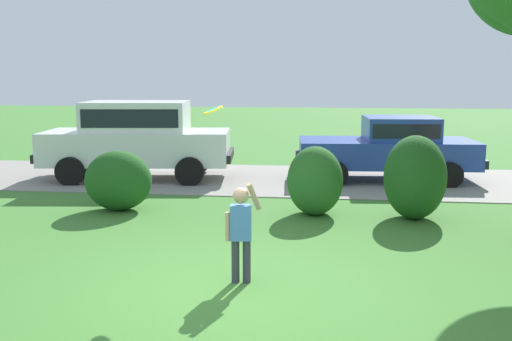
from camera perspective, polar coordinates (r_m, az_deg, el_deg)
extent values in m
plane|color=#3D752D|center=(7.44, -2.71, -11.14)|extent=(80.00, 80.00, 0.00)
cube|color=gray|center=(14.77, 2.38, -0.86)|extent=(28.00, 4.40, 0.02)
ellipsoid|color=#1E511C|center=(11.71, -12.98, -0.94)|extent=(1.29, 1.05, 1.15)
ellipsoid|color=#286023|center=(11.06, 5.64, -0.99)|extent=(1.03, 1.02, 1.28)
ellipsoid|color=#286023|center=(11.22, 5.59, -2.31)|extent=(0.79, 0.79, 0.71)
ellipsoid|color=#1E511C|center=(11.07, 14.90, -0.64)|extent=(1.10, 1.32, 1.51)
cube|color=#28429E|center=(14.96, 12.28, 1.66)|extent=(4.32, 2.14, 0.64)
cube|color=#28429E|center=(14.95, 13.56, 3.92)|extent=(1.79, 1.74, 0.56)
cube|color=black|center=(14.95, 13.56, 3.92)|extent=(1.66, 1.75, 0.34)
cylinder|color=black|center=(13.93, 7.55, -0.33)|extent=(0.61, 0.26, 0.60)
cylinder|color=black|center=(15.79, 7.03, 0.80)|extent=(0.61, 0.26, 0.60)
cylinder|color=black|center=(14.37, 17.95, -0.41)|extent=(0.61, 0.26, 0.60)
cylinder|color=black|center=(16.18, 16.27, 0.70)|extent=(0.61, 0.26, 0.60)
cube|color=black|center=(14.79, 4.05, 1.14)|extent=(0.25, 1.75, 0.20)
cube|color=black|center=(15.47, 20.11, 0.95)|extent=(0.25, 1.75, 0.20)
cube|color=white|center=(15.09, -11.23, 2.22)|extent=(4.69, 2.36, 0.80)
cube|color=white|center=(15.02, -11.32, 5.10)|extent=(2.65, 1.90, 0.72)
cube|color=black|center=(15.02, -11.32, 5.10)|extent=(2.46, 1.90, 0.43)
cylinder|color=black|center=(14.61, -17.28, -0.07)|extent=(0.70, 0.30, 0.68)
cylinder|color=black|center=(16.39, -15.30, 0.99)|extent=(0.70, 0.30, 0.68)
cylinder|color=black|center=(14.01, -6.34, -0.09)|extent=(0.70, 0.30, 0.68)
cylinder|color=black|center=(15.86, -5.55, 1.01)|extent=(0.70, 0.30, 0.68)
cube|color=black|center=(15.74, -19.40, 1.42)|extent=(0.33, 1.75, 0.20)
cube|color=black|center=(14.83, -2.50, 1.48)|extent=(0.33, 1.75, 0.20)
cylinder|color=#383842|center=(7.55, -1.97, -8.63)|extent=(0.10, 0.10, 0.55)
cylinder|color=#383842|center=(7.55, -0.89, -8.63)|extent=(0.10, 0.10, 0.55)
cube|color=#4C7FCC|center=(7.41, -1.45, -4.98)|extent=(0.28, 0.19, 0.44)
sphere|color=tan|center=(7.34, -1.46, -2.41)|extent=(0.20, 0.20, 0.20)
cylinder|color=tan|center=(7.39, -0.20, -2.48)|extent=(0.19, 0.25, 0.39)
cylinder|color=tan|center=(7.43, -2.68, -5.35)|extent=(0.07, 0.07, 0.36)
cylinder|color=yellow|center=(8.09, -4.10, 5.74)|extent=(0.28, 0.28, 0.15)
cylinder|color=#1EB7B2|center=(8.09, -4.10, 5.77)|extent=(0.16, 0.16, 0.10)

